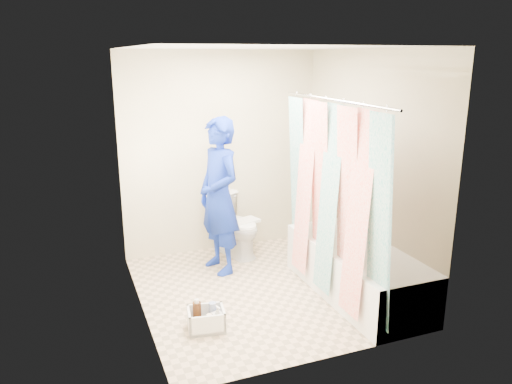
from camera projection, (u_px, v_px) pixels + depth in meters
name	position (u px, v px, depth m)	size (l,w,h in m)	color
floor	(261.00, 290.00, 5.13)	(2.60, 2.60, 0.00)	tan
ceiling	(262.00, 48.00, 4.49)	(2.40, 2.60, 0.02)	silver
wall_back	(221.00, 153.00, 5.98)	(2.40, 0.02, 2.40)	#B2A889
wall_front	(328.00, 216.00, 3.64)	(2.40, 0.02, 2.40)	#B2A889
wall_left	(136.00, 188.00, 4.39)	(0.02, 2.60, 2.40)	#B2A889
wall_right	(368.00, 167.00, 5.23)	(0.02, 2.60, 2.40)	#B2A889
bathtub	(356.00, 269.00, 4.98)	(0.70, 1.75, 0.50)	white
curtain_rod	(334.00, 100.00, 4.41)	(0.02, 0.02, 1.90)	silver
shower_curtain	(330.00, 201.00, 4.66)	(0.06, 1.75, 1.80)	white
toilet	(235.00, 225.00, 5.98)	(0.41, 0.72, 0.74)	white
tank_lid	(241.00, 222.00, 5.87)	(0.45, 0.20, 0.03)	white
tank_internals	(222.00, 193.00, 6.00)	(0.17, 0.08, 0.24)	black
plumber	(219.00, 196.00, 5.40)	(0.63, 0.41, 1.72)	navy
cleaning_caddy	(207.00, 320.00, 4.38)	(0.35, 0.30, 0.24)	white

